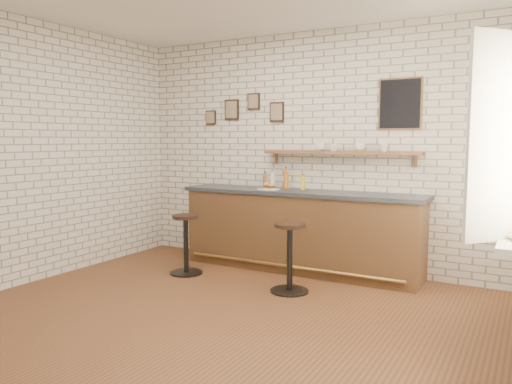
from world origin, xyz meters
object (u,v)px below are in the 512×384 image
ciabatta_sandwich (269,186)px  shelf_cup_d (384,147)px  bitters_bottle_white (273,181)px  shelf_cup_b (334,147)px  condiment_bottle_yellow (303,183)px  bar_stool_left (186,242)px  sandwich_plate (269,189)px  shelf_cup_c (360,147)px  book_upper (511,235)px  book_lower (511,238)px  bitters_bottle_brown (265,181)px  shelf_cup_a (320,147)px  bar_stool_right (290,255)px  bitters_bottle_amber (286,180)px  bar_counter (299,231)px

ciabatta_sandwich → shelf_cup_d: shelf_cup_d is taller
bitters_bottle_white → shelf_cup_b: size_ratio=2.50×
condiment_bottle_yellow → bar_stool_left: 1.64m
shelf_cup_d → sandwich_plate: bearing=179.7°
ciabatta_sandwich → condiment_bottle_yellow: 0.43m
shelf_cup_c → book_upper: bearing=-144.5°
condiment_bottle_yellow → book_upper: 3.05m
shelf_cup_d → book_lower: bearing=-64.1°
ciabatta_sandwich → shelf_cup_b: 0.94m
bitters_bottle_brown → shelf_cup_d: size_ratio=2.02×
condiment_bottle_yellow → shelf_cup_c: bearing=3.7°
condiment_bottle_yellow → book_lower: 3.07m
shelf_cup_d → book_lower: shelf_cup_d is taller
shelf_cup_a → book_lower: size_ratio=0.50×
bitters_bottle_white → book_upper: bitters_bottle_white is taller
bar_stool_left → book_lower: bearing=-13.8°
bitters_bottle_brown → condiment_bottle_yellow: bearing=-0.0°
shelf_cup_b → bar_stool_right: bearing=-162.2°
shelf_cup_a → shelf_cup_d: (0.80, 0.00, -0.00)m
book_upper → sandwich_plate: bearing=162.0°
sandwich_plate → condiment_bottle_yellow: bearing=30.2°
bitters_bottle_amber → shelf_cup_b: (0.63, 0.05, 0.42)m
bar_counter → shelf_cup_c: (0.69, 0.20, 1.05)m
shelf_cup_b → book_lower: (2.05, -1.90, -0.60)m
shelf_cup_c → bar_counter: bearing=99.0°
bar_stool_left → bar_stool_right: bar_stool_right is taller
condiment_bottle_yellow → shelf_cup_c: shelf_cup_c is taller
sandwich_plate → shelf_cup_b: bearing=19.2°
sandwich_plate → shelf_cup_d: shelf_cup_d is taller
book_upper → shelf_cup_d: bearing=139.1°
bitters_bottle_white → shelf_cup_c: bearing=2.3°
bitters_bottle_brown → shelf_cup_b: size_ratio=2.23×
sandwich_plate → bitters_bottle_amber: bearing=58.0°
shelf_cup_a → shelf_cup_b: shelf_cup_a is taller
bitters_bottle_amber → sandwich_plate: bearing=-122.0°
shelf_cup_a → ciabatta_sandwich: bearing=-167.1°
book_lower → book_upper: book_upper is taller
ciabatta_sandwich → book_upper: 3.23m
book_upper → condiment_bottle_yellow: bearing=154.8°
bitters_bottle_white → bar_stool_right: size_ratio=0.31×
bitters_bottle_white → bar_stool_left: (-0.68, -0.98, -0.72)m
shelf_cup_a → shelf_cup_d: 0.80m
bitters_bottle_brown → shelf_cup_c: size_ratio=1.56×
bar_counter → sandwich_plate: bearing=-170.9°
sandwich_plate → shelf_cup_c: (1.09, 0.27, 0.54)m
bitters_bottle_brown → bar_counter: bearing=-15.2°
shelf_cup_b → shelf_cup_d: bearing=-68.0°
ciabatta_sandwich → shelf_cup_c: bearing=13.8°
sandwich_plate → shelf_cup_a: size_ratio=2.25×
bar_counter → bitters_bottle_white: bitters_bottle_white is taller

